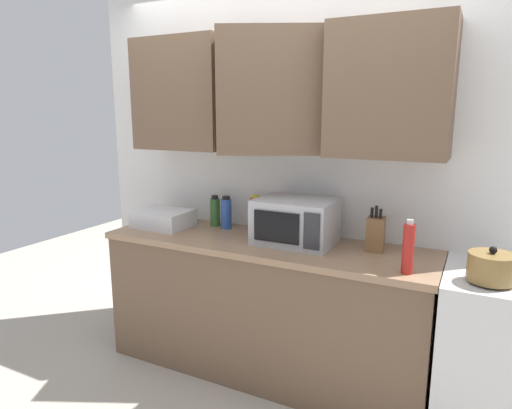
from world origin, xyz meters
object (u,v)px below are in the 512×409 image
kettle (491,267)px  bottle_green_oil (215,212)px  bottle_red_sauce (408,248)px  knife_block (376,233)px  dish_rack (163,218)px  bottle_blue_cleaner (226,213)px  microwave (295,221)px  bottle_spice_jar (255,213)px

kettle → bottle_green_oil: bearing=168.8°
bottle_red_sauce → bottle_green_oil: 1.45m
knife_block → bottle_green_oil: bearing=176.4°
dish_rack → bottle_green_oil: bottle_green_oil is taller
dish_rack → knife_block: (1.48, 0.12, 0.04)m
knife_block → bottle_blue_cleaner: (-1.05, 0.04, 0.01)m
bottle_red_sauce → bottle_green_oil: bottle_red_sauce is taller
microwave → bottle_green_oil: bearing=167.7°
bottle_red_sauce → bottle_green_oil: size_ratio=1.27×
bottle_spice_jar → knife_block: bearing=-7.0°
knife_block → bottle_red_sauce: size_ratio=0.97×
bottle_spice_jar → kettle: bearing=-14.7°
knife_block → bottle_spice_jar: 0.86m
bottle_spice_jar → bottle_blue_cleaner: size_ratio=1.06×
microwave → bottle_spice_jar: microwave is taller
microwave → bottle_red_sauce: (0.71, -0.24, -0.01)m
bottle_red_sauce → bottle_spice_jar: bearing=158.6°
microwave → knife_block: bearing=8.9°
microwave → dish_rack: 1.00m
microwave → dish_rack: size_ratio=1.26×
bottle_red_sauce → bottle_spice_jar: size_ratio=1.15×
knife_block → bottle_red_sauce: bottle_red_sauce is taller
bottle_red_sauce → bottle_blue_cleaner: (-1.28, 0.36, -0.02)m
dish_rack → kettle: bearing=-4.4°
microwave → bottle_red_sauce: bottle_red_sauce is taller
dish_rack → bottle_blue_cleaner: bottle_blue_cleaner is taller
microwave → bottle_spice_jar: bearing=154.2°
knife_block → bottle_red_sauce: bearing=-54.2°
microwave → kettle: bearing=-10.5°
knife_block → bottle_green_oil: size_ratio=1.22×
dish_rack → bottle_red_sauce: bottle_red_sauce is taller
microwave → dish_rack: (-1.00, -0.04, -0.08)m
kettle → knife_block: size_ratio=0.79×
dish_rack → bottle_spice_jar: 0.67m
kettle → bottle_red_sauce: (-0.38, -0.04, 0.05)m
dish_rack → bottle_blue_cleaner: size_ratio=1.64×
kettle → knife_block: (-0.61, 0.28, 0.02)m
microwave → bottle_blue_cleaner: (-0.57, 0.12, -0.03)m
bottle_red_sauce → bottle_blue_cleaner: size_ratio=1.22×
dish_rack → bottle_spice_jar: (0.63, 0.22, 0.06)m
dish_rack → bottle_red_sauce: 1.72m
microwave → knife_block: (0.48, 0.08, -0.04)m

